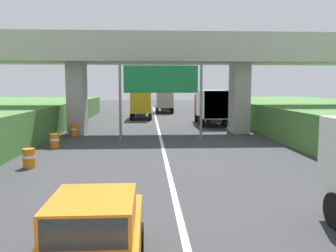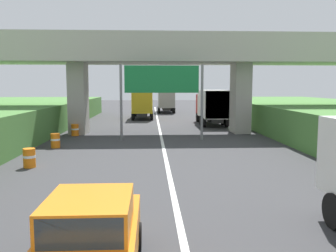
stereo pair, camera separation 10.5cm
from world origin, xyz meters
name	(u,v)px [view 1 (the left image)]	position (x,y,z in m)	size (l,w,h in m)	color
lane_centre_stripe	(162,144)	(0.00, 22.93, 0.00)	(0.20, 85.87, 0.01)	white
overpass_bridge	(159,60)	(0.00, 28.67, 5.93)	(40.00, 4.80, 7.85)	#ADA89E
overhead_highway_sign	(161,84)	(0.00, 24.82, 3.95)	(5.88, 0.18, 5.35)	slate
truck_black	(164,99)	(1.46, 52.24, 1.93)	(2.44, 7.30, 3.44)	black
truck_red	(210,105)	(5.24, 34.84, 1.93)	(2.44, 7.30, 3.44)	black
truck_yellow	(141,102)	(-1.73, 42.12, 1.93)	(2.44, 7.30, 3.44)	black
car_orange	(94,239)	(-1.94, 6.39, 0.86)	(1.86, 4.10, 1.72)	orange
construction_barrel_2	(29,158)	(-6.48, 16.46, 0.46)	(0.57, 0.57, 0.90)	orange
construction_barrel_3	(55,141)	(-6.70, 21.88, 0.46)	(0.57, 0.57, 0.90)	orange
construction_barrel_4	(74,130)	(-6.63, 27.30, 0.46)	(0.57, 0.57, 0.90)	orange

